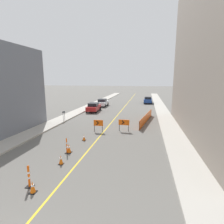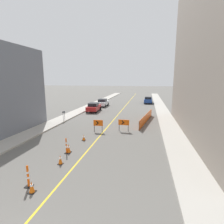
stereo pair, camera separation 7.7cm
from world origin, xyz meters
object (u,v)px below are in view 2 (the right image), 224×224
(parked_car_curb_near, at_px, (94,107))
(parked_car_curb_far, at_px, (148,100))
(delineator_post_rear, at_px, (66,147))
(parking_meter_far_curb, at_px, (63,114))
(traffic_cone_fifth, at_px, (84,138))
(parked_car_curb_mid, at_px, (103,103))
(traffic_cone_second, at_px, (32,187))
(traffic_cone_third, at_px, (60,160))
(delineator_post_front, at_px, (28,177))
(traffic_cone_fourth, at_px, (68,148))
(arrow_barricade_primary, at_px, (98,123))
(arrow_barricade_secondary, at_px, (124,123))
(parking_meter_near_curb, at_px, (64,113))

(parked_car_curb_near, bearing_deg, parked_car_curb_far, 50.63)
(delineator_post_rear, height_order, parking_meter_far_curb, parking_meter_far_curb)
(traffic_cone_fifth, xyz_separation_m, parked_car_curb_mid, (-3.57, 21.00, 0.54))
(traffic_cone_second, xyz_separation_m, traffic_cone_third, (-0.04, 3.08, 0.02))
(traffic_cone_second, height_order, parked_car_curb_near, parked_car_curb_near)
(delineator_post_front, relative_size, parked_car_curb_far, 0.28)
(delineator_post_front, height_order, parking_meter_far_curb, parking_meter_far_curb)
(parked_car_curb_mid, relative_size, parked_car_curb_far, 0.99)
(traffic_cone_fifth, distance_m, parked_car_curb_mid, 21.31)
(traffic_cone_fourth, relative_size, delineator_post_rear, 0.58)
(traffic_cone_third, xyz_separation_m, traffic_cone_fifth, (-0.11, 4.76, -0.06))
(traffic_cone_fourth, height_order, parked_car_curb_near, parked_car_curb_near)
(delineator_post_rear, bearing_deg, parked_car_curb_near, 100.59)
(arrow_barricade_primary, height_order, parked_car_curb_near, parked_car_curb_near)
(arrow_barricade_secondary, distance_m, parked_car_curb_mid, 18.60)
(arrow_barricade_primary, xyz_separation_m, parked_car_curb_far, (5.40, 24.81, -0.14))
(delineator_post_front, bearing_deg, parking_meter_far_curb, 109.84)
(traffic_cone_third, distance_m, arrow_barricade_secondary, 9.07)
(parked_car_curb_near, relative_size, parking_meter_far_curb, 3.38)
(arrow_barricade_primary, height_order, parked_car_curb_mid, parked_car_curb_mid)
(delineator_post_rear, xyz_separation_m, parking_meter_far_curb, (-5.12, 9.62, 0.53))
(arrow_barricade_secondary, bearing_deg, arrow_barricade_primary, -163.08)
(delineator_post_rear, bearing_deg, traffic_cone_third, -77.66)
(traffic_cone_second, xyz_separation_m, traffic_cone_fourth, (-0.33, 4.96, 0.04))
(delineator_post_rear, xyz_separation_m, parked_car_curb_far, (6.25, 30.79, 0.26))
(parking_meter_near_curb, bearing_deg, arrow_barricade_secondary, -20.50)
(traffic_cone_fifth, distance_m, delineator_post_rear, 3.09)
(traffic_cone_third, relative_size, traffic_cone_fourth, 0.92)
(parked_car_curb_mid, bearing_deg, parking_meter_far_curb, -97.66)
(traffic_cone_fourth, distance_m, parked_car_curb_near, 17.84)
(traffic_cone_second, height_order, parking_meter_near_curb, parking_meter_near_curb)
(parked_car_curb_mid, xyz_separation_m, parked_car_curb_far, (9.55, 6.74, 0.00))
(arrow_barricade_secondary, relative_size, parking_meter_far_curb, 1.01)
(parking_meter_far_curb, bearing_deg, parking_meter_near_curb, 90.00)
(arrow_barricade_secondary, distance_m, parking_meter_far_curb, 9.13)
(traffic_cone_fourth, xyz_separation_m, parked_car_curb_far, (6.16, 30.62, 0.45))
(arrow_barricade_primary, relative_size, parked_car_curb_near, 0.30)
(arrow_barricade_secondary, xyz_separation_m, parking_meter_far_curb, (-8.68, 2.85, 0.13))
(traffic_cone_fifth, height_order, arrow_barricade_primary, arrow_barricade_primary)
(delineator_post_rear, xyz_separation_m, parked_car_curb_mid, (-3.30, 24.06, 0.26))
(parked_car_curb_near, xyz_separation_m, parked_car_curb_far, (9.56, 13.11, 0.00))
(delineator_post_front, bearing_deg, parked_car_curb_far, 79.82)
(traffic_cone_second, relative_size, parking_meter_near_curb, 0.50)
(delineator_post_front, bearing_deg, arrow_barricade_primary, 84.95)
(arrow_barricade_primary, distance_m, arrow_barricade_secondary, 2.82)
(parked_car_curb_near, bearing_deg, traffic_cone_third, -82.53)
(arrow_barricade_secondary, height_order, parked_car_curb_near, parked_car_curb_near)
(traffic_cone_fourth, xyz_separation_m, parked_car_curb_near, (-3.39, 17.51, 0.45))
(delineator_post_rear, bearing_deg, parked_car_curb_mid, 97.81)
(traffic_cone_fourth, height_order, traffic_cone_fifth, traffic_cone_fourth)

